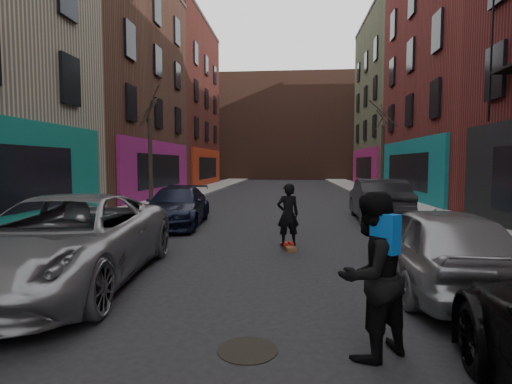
% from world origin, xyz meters
% --- Properties ---
extents(sidewalk_left, '(2.50, 84.00, 0.13)m').
position_xyz_m(sidewalk_left, '(-6.25, 30.00, 0.07)').
color(sidewalk_left, gray).
rests_on(sidewalk_left, ground).
extents(sidewalk_right, '(2.50, 84.00, 0.13)m').
position_xyz_m(sidewalk_right, '(6.25, 30.00, 0.07)').
color(sidewalk_right, gray).
rests_on(sidewalk_right, ground).
extents(building_far, '(40.00, 10.00, 14.00)m').
position_xyz_m(building_far, '(0.00, 56.00, 7.00)').
color(building_far, '#47281E').
rests_on(building_far, ground).
extents(tree_left_far, '(2.00, 2.00, 6.50)m').
position_xyz_m(tree_left_far, '(-6.20, 18.00, 3.38)').
color(tree_left_far, black).
rests_on(tree_left_far, sidewalk_left).
extents(tree_right_far, '(2.00, 2.00, 6.80)m').
position_xyz_m(tree_right_far, '(6.20, 24.00, 3.53)').
color(tree_right_far, black).
rests_on(tree_right_far, sidewalk_right).
extents(parked_left_far, '(3.13, 5.94, 1.59)m').
position_xyz_m(parked_left_far, '(-3.34, 5.69, 0.80)').
color(parked_left_far, gray).
rests_on(parked_left_far, ground).
extents(parked_left_end, '(2.22, 4.73, 1.33)m').
position_xyz_m(parked_left_end, '(-3.30, 12.49, 0.67)').
color(parked_left_end, black).
rests_on(parked_left_end, ground).
extents(parked_right_far, '(1.81, 4.33, 1.46)m').
position_xyz_m(parked_right_far, '(3.20, 6.04, 0.73)').
color(parked_right_far, gray).
rests_on(parked_right_far, ground).
extents(parked_right_end, '(1.86, 4.86, 1.58)m').
position_xyz_m(parked_right_end, '(3.93, 14.31, 0.79)').
color(parked_right_end, black).
rests_on(parked_right_end, ground).
extents(skateboard, '(0.42, 0.83, 0.10)m').
position_xyz_m(skateboard, '(0.59, 8.98, 0.05)').
color(skateboard, brown).
rests_on(skateboard, ground).
extents(skateboarder, '(0.65, 0.51, 1.56)m').
position_xyz_m(skateboarder, '(0.59, 8.98, 0.88)').
color(skateboarder, black).
rests_on(skateboarder, skateboard).
extents(pedestrian, '(1.15, 1.11, 1.86)m').
position_xyz_m(pedestrian, '(1.55, 3.43, 0.94)').
color(pedestrian, black).
rests_on(pedestrian, ground).
extents(manhole, '(0.84, 0.84, 0.01)m').
position_xyz_m(manhole, '(0.18, 3.44, 0.01)').
color(manhole, black).
rests_on(manhole, ground).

